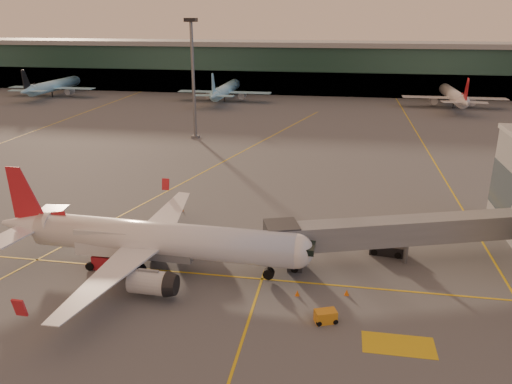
% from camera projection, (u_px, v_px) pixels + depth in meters
% --- Properties ---
extents(ground, '(600.00, 600.00, 0.00)m').
position_uv_depth(ground, '(203.00, 300.00, 48.24)').
color(ground, '#4C4F54').
rests_on(ground, ground).
extents(taxi_markings, '(100.12, 173.00, 0.01)m').
position_uv_depth(taxi_markings, '(230.00, 167.00, 90.75)').
color(taxi_markings, gold).
rests_on(taxi_markings, ground).
extents(terminal, '(400.00, 20.00, 17.60)m').
position_uv_depth(terminal, '(309.00, 67.00, 177.08)').
color(terminal, '#19382D').
rests_on(terminal, ground).
extents(mast_west_near, '(2.40, 2.40, 25.60)m').
position_uv_depth(mast_west_near, '(193.00, 70.00, 107.82)').
color(mast_west_near, slate).
rests_on(mast_west_near, ground).
extents(distant_aircraft_row, '(350.00, 34.00, 13.00)m').
position_uv_depth(distant_aircraft_row, '(337.00, 104.00, 156.16)').
color(distant_aircraft_row, '#96DCFC').
rests_on(distant_aircraft_row, ground).
extents(main_airplane, '(35.22, 31.68, 10.64)m').
position_uv_depth(main_airplane, '(152.00, 240.00, 53.07)').
color(main_airplane, white).
rests_on(main_airplane, ground).
extents(jet_bridge, '(31.66, 13.11, 5.45)m').
position_uv_depth(jet_bridge, '(420.00, 231.00, 54.58)').
color(jet_bridge, slate).
rests_on(jet_bridge, ground).
extents(catering_truck, '(5.98, 2.71, 4.64)m').
position_uv_depth(catering_truck, '(107.00, 244.00, 53.94)').
color(catering_truck, maroon).
rests_on(catering_truck, ground).
extents(gpu_cart, '(2.25, 1.81, 1.15)m').
position_uv_depth(gpu_cart, '(326.00, 317.00, 44.60)').
color(gpu_cart, orange).
rests_on(gpu_cart, ground).
extents(pushback_tug, '(3.97, 2.49, 1.92)m').
position_uv_depth(pushback_tug, '(387.00, 247.00, 57.46)').
color(pushback_tug, black).
rests_on(pushback_tug, ground).
extents(cone_nose, '(0.48, 0.48, 0.60)m').
position_uv_depth(cone_nose, '(347.00, 292.00, 49.03)').
color(cone_nose, orange).
rests_on(cone_nose, ground).
extents(cone_wing_left, '(0.38, 0.38, 0.49)m').
position_uv_depth(cone_wing_left, '(182.00, 210.00, 70.18)').
color(cone_wing_left, orange).
rests_on(cone_wing_left, ground).
extents(cone_fwd, '(0.45, 0.45, 0.57)m').
position_uv_depth(cone_fwd, '(297.00, 293.00, 48.94)').
color(cone_fwd, orange).
rests_on(cone_fwd, ground).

